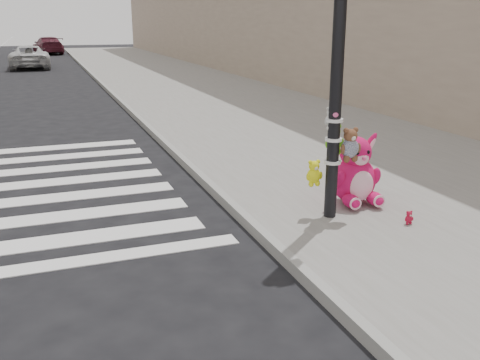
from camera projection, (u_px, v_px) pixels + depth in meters
name	position (u px, v px, depth m)	size (l,w,h in m)	color
ground	(171.00, 333.00, 4.73)	(120.00, 120.00, 0.00)	black
sidewalk_near	(261.00, 114.00, 15.36)	(7.00, 80.00, 0.14)	slate
curb_edge	(142.00, 122.00, 14.21)	(0.12, 80.00, 0.15)	gray
signal_pole	(337.00, 94.00, 6.73)	(0.70, 0.50, 4.00)	black
pink_bunny	(355.00, 175.00, 7.59)	(0.72, 0.77, 1.02)	#DB125C
red_teddy	(409.00, 217.00, 6.86)	(0.13, 0.09, 0.18)	#B6122F
car_white_near	(30.00, 57.00, 30.61)	(2.13, 4.62, 1.28)	silver
car_maroon_near	(48.00, 45.00, 43.47)	(1.92, 4.73, 1.37)	#501725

